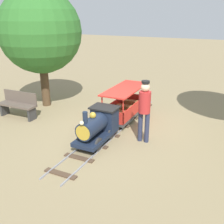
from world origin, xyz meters
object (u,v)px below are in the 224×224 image
locomotive (98,125)px  conductor_person (144,107)px  park_bench (18,105)px  passenger_car (125,106)px  oak_tree_far (40,32)px

locomotive → conductor_person: 1.26m
park_bench → conductor_person: bearing=-178.7°
locomotive → conductor_person: conductor_person is taller
passenger_car → park_bench: bearing=22.4°
park_bench → oak_tree_far: (-0.05, -1.31, 2.14)m
locomotive → oak_tree_far: (3.09, -1.77, 2.08)m
oak_tree_far → conductor_person: bearing=163.6°
locomotive → park_bench: 3.17m
locomotive → passenger_car: 1.76m
locomotive → oak_tree_far: size_ratio=0.37×
locomotive → conductor_person: (-1.04, -0.55, 0.47)m
oak_tree_far → locomotive: bearing=150.3°
conductor_person → oak_tree_far: (4.13, -1.22, 1.60)m
passenger_car → conductor_person: bearing=130.7°
conductor_person → oak_tree_far: oak_tree_far is taller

